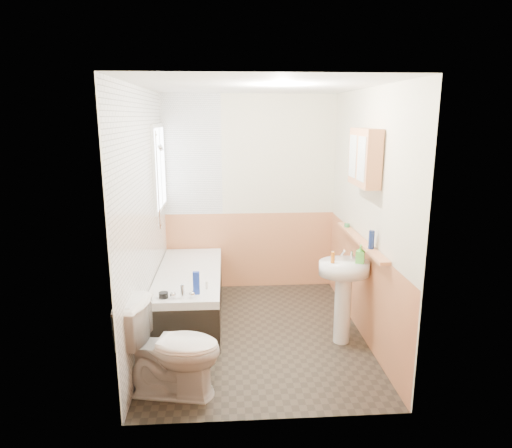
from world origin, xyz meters
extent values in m
plane|color=black|center=(0.00, 0.00, 0.00)|extent=(2.80, 2.80, 0.00)
plane|color=white|center=(0.00, 0.00, 2.50)|extent=(2.80, 2.80, 0.00)
cube|color=beige|center=(0.00, 1.41, 1.25)|extent=(2.20, 0.02, 2.50)
cube|color=beige|center=(0.00, -1.41, 1.25)|extent=(2.20, 0.02, 2.50)
cube|color=beige|center=(-1.11, 0.00, 1.25)|extent=(0.02, 2.80, 2.50)
cube|color=beige|center=(1.11, 0.00, 1.25)|extent=(0.02, 2.80, 2.50)
cube|color=#DE8D5B|center=(1.09, 0.00, 0.50)|extent=(0.01, 2.80, 1.00)
cube|color=#DE8D5B|center=(0.00, -1.39, 0.50)|extent=(2.20, 0.01, 1.00)
cube|color=#DE8D5B|center=(0.00, 1.39, 0.50)|extent=(2.20, 0.01, 1.00)
cube|color=white|center=(-1.09, 0.00, 1.25)|extent=(0.01, 2.80, 2.50)
cube|color=white|center=(-0.73, 1.39, 1.75)|extent=(0.75, 0.01, 1.50)
cube|color=white|center=(-1.07, 0.95, 1.65)|extent=(0.03, 0.79, 0.99)
cube|color=white|center=(-1.05, 0.95, 1.65)|extent=(0.01, 0.70, 0.90)
cube|color=white|center=(-1.05, 0.95, 1.65)|extent=(0.01, 0.04, 0.90)
cube|color=black|center=(-0.73, 0.47, 0.23)|extent=(0.70, 1.76, 0.46)
cube|color=white|center=(-0.73, 0.47, 0.50)|extent=(0.70, 1.76, 0.08)
cube|color=white|center=(-0.73, 0.47, 0.49)|extent=(0.56, 1.62, 0.04)
cylinder|color=silver|center=(-0.73, -0.31, 0.61)|extent=(0.04, 0.04, 0.14)
sphere|color=silver|center=(-0.82, -0.31, 0.58)|extent=(0.06, 0.06, 0.06)
sphere|color=silver|center=(-0.64, -0.31, 0.58)|extent=(0.06, 0.06, 0.06)
cylinder|color=silver|center=(-1.05, 0.63, 1.54)|extent=(0.02, 0.02, 1.08)
cylinder|color=silver|center=(-1.05, 0.63, 1.04)|extent=(0.04, 0.04, 0.02)
cylinder|color=silver|center=(-1.05, 0.63, 2.04)|extent=(0.04, 0.04, 0.02)
cylinder|color=silver|center=(-1.00, 0.63, 1.90)|extent=(0.06, 0.07, 0.08)
imported|color=white|center=(-0.76, -1.00, 0.40)|extent=(0.88, 0.60, 0.79)
cylinder|color=white|center=(0.84, -0.23, 0.34)|extent=(0.16, 0.16, 0.69)
ellipsoid|color=white|center=(0.84, -0.23, 0.78)|extent=(0.50, 0.40, 0.13)
cylinder|color=silver|center=(0.74, -0.13, 0.89)|extent=(0.03, 0.03, 0.08)
cylinder|color=silver|center=(0.94, -0.13, 0.89)|extent=(0.03, 0.03, 0.08)
cylinder|color=silver|center=(0.84, -0.15, 0.92)|extent=(0.02, 0.11, 0.09)
cube|color=#DE8D5B|center=(1.04, -0.05, 1.01)|extent=(0.10, 1.50, 0.03)
cube|color=#DE8D5B|center=(1.02, -0.13, 1.85)|extent=(0.15, 0.60, 0.54)
cube|color=silver|center=(0.94, -0.27, 1.85)|extent=(0.01, 0.23, 0.41)
cube|color=silver|center=(0.94, 0.02, 1.85)|extent=(0.01, 0.23, 0.41)
cylinder|color=navy|center=(1.04, -0.39, 1.11)|extent=(0.05, 0.05, 0.17)
cone|color=silver|center=(1.04, -0.35, 1.13)|extent=(0.05, 0.05, 0.21)
cylinder|color=#388447|center=(1.04, 0.47, 1.04)|extent=(0.07, 0.07, 0.04)
imported|color=#59C647|center=(0.98, -0.28, 0.89)|extent=(0.15, 0.20, 0.08)
cylinder|color=orange|center=(0.71, -0.26, 0.90)|extent=(0.05, 0.05, 0.11)
cube|color=#19339E|center=(-0.60, -0.20, 0.66)|extent=(0.06, 0.04, 0.23)
cylinder|color=black|center=(-0.91, -0.28, 0.57)|extent=(0.12, 0.12, 0.06)
cylinder|color=silver|center=(-0.51, -0.08, 0.58)|extent=(0.03, 0.03, 0.08)
camera|label=1|loc=(-0.31, -4.39, 2.23)|focal=32.00mm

